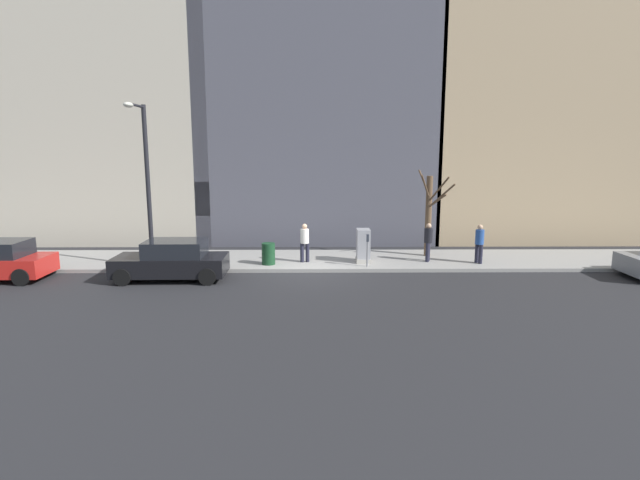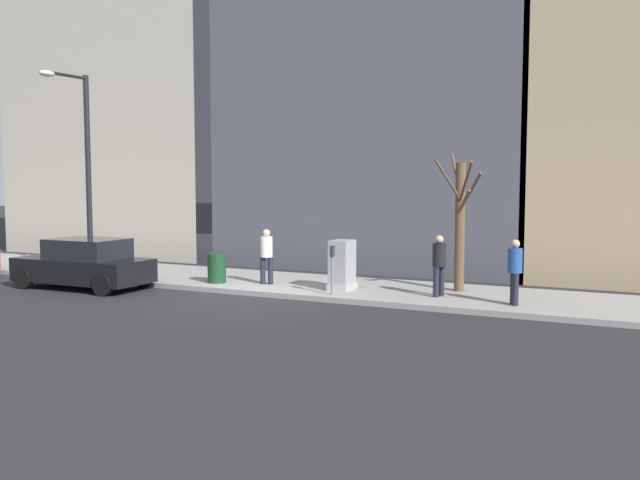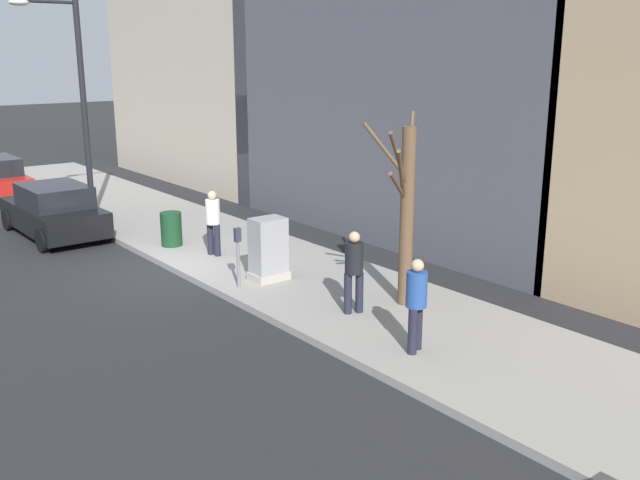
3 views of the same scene
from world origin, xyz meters
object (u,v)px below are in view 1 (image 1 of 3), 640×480
Objects in this scene: streetlamp at (145,173)px; office_tower_right at (131,96)px; pedestrian_far_corner at (305,241)px; bare_tree at (429,213)px; parked_car_black at (172,261)px; pedestrian_near_meter at (479,241)px; utility_box at (363,246)px; pedestrian_midblock at (428,240)px; office_tower_left at (513,34)px; parking_meter at (367,247)px; office_block_center at (317,1)px; trash_bin at (268,254)px.

office_tower_right reaches higher than streetlamp.
bare_tree is at bearing 177.41° from pedestrian_far_corner.
parked_car_black is 15.26m from office_tower_right.
office_tower_right reaches higher than pedestrian_near_meter.
utility_box is (2.33, -7.52, 0.11)m from parked_car_black.
office_tower_right is at bearing 79.24° from pedestrian_midblock.
pedestrian_midblock is (0.12, -2.81, 0.24)m from utility_box.
office_tower_left is (10.54, -18.24, 7.50)m from streetlamp.
office_tower_left is (10.37, -9.36, 10.54)m from parking_meter.
utility_box is at bearing -116.39° from pedestrian_near_meter.
office_tower_left reaches higher than pedestrian_far_corner.
office_tower_left reaches higher than bare_tree.
office_tower_left reaches higher than streetlamp.
utility_box is 0.22× the size of streetlamp.
bare_tree reaches higher than pedestrian_near_meter.
office_tower_right is (10.87, 4.24, 4.08)m from streetlamp.
pedestrian_far_corner is at bearing 71.46° from parking_meter.
streetlamp is at bearing 116.41° from pedestrian_midblock.
streetlamp is 14.01m from pedestrian_near_meter.
office_block_center is (12.75, -5.61, 12.82)m from parked_car_black.
office_tower_right reaches higher than trash_bin.
pedestrian_midblock reaches higher than utility_box.
parked_car_black is at bearing 156.27° from office_block_center.
trash_bin is 0.06× the size of office_tower_right.
office_tower_right reaches higher than bare_tree.
streetlamp is 12.36m from office_tower_right.
pedestrian_far_corner is (0.87, 2.60, 0.11)m from parking_meter.
parked_car_black is at bearing 100.99° from parking_meter.
bare_tree is 0.24× the size of office_tower_right.
streetlamp is 12.21m from bare_tree.
office_tower_right is (9.83, 10.52, 7.01)m from pedestrian_far_corner.
streetlamp is (1.31, 1.27, 3.28)m from parked_car_black.
streetlamp is 5.89m from trash_bin.
bare_tree is 0.17× the size of office_tower_left.
office_block_center reaches higher than office_tower_right.
parked_car_black is 10.63m from pedestrian_midblock.
parking_meter is 0.05× the size of office_block_center.
streetlamp reaches higher than pedestrian_midblock.
bare_tree reaches higher than utility_box.
bare_tree is 2.34× the size of pedestrian_far_corner.
parking_meter is at bearing -96.24° from trash_bin.
pedestrian_far_corner is at bearing 89.51° from utility_box.
streetlamp is 0.28× the size of office_tower_left.
parked_car_black is 23.34m from office_tower_left.
trash_bin is at bearing 103.07° from bare_tree.
pedestrian_midblock reaches higher than trash_bin.
utility_box is at bearing -169.60° from office_block_center.
streetlamp reaches higher than trash_bin.
utility_box is 0.05× the size of office_block_center.
pedestrian_far_corner is (-1.23, 5.57, -1.04)m from bare_tree.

